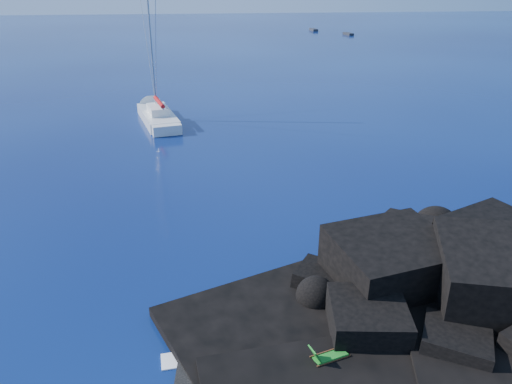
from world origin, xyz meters
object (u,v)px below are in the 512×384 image
at_px(deck_chair, 330,352).
at_px(distant_boat_b, 348,35).
at_px(distant_boat_a, 314,31).
at_px(sailboat, 158,122).

xyz_separation_m(deck_chair, distant_boat_b, (35.43, 114.21, -0.86)).
distance_m(distant_boat_a, distant_boat_b, 13.06).
bearing_deg(distant_boat_a, deck_chair, -105.90).
height_order(deck_chair, distant_boat_a, deck_chair).
bearing_deg(deck_chair, distant_boat_a, 60.35).
bearing_deg(deck_chair, sailboat, 86.20).
height_order(deck_chair, distant_boat_b, deck_chair).
bearing_deg(sailboat, distant_boat_b, 47.83).
relative_size(distant_boat_a, distant_boat_b, 1.07).
xyz_separation_m(sailboat, distant_boat_b, (43.69, 77.81, 0.00)).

